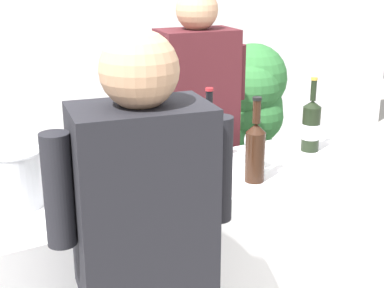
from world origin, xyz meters
The scene contains 11 objects.
wall_back centered at (0.00, 2.60, 1.40)m, with size 8.00×0.10×2.80m, color white.
counter centered at (0.00, 0.00, 0.48)m, with size 2.49×0.52×0.96m, color white.
wine_bottle_0 centered at (0.21, 0.12, 1.09)m, with size 0.08×0.08×0.34m.
wine_bottle_1 centered at (-0.14, -0.05, 1.08)m, with size 0.08×0.08×0.33m.
wine_bottle_2 centered at (0.26, -0.15, 1.09)m, with size 0.08×0.08×0.35m.
wine_bottle_4 centered at (0.72, 0.04, 1.08)m, with size 0.09×0.09×0.35m.
wine_bottle_5 centered at (-0.25, 0.03, 1.09)m, with size 0.08×0.08×0.34m.
wine_glass centered at (0.33, -0.04, 1.08)m, with size 0.08×0.08×0.18m.
ice_bucket centered at (-0.63, 0.09, 1.06)m, with size 0.22×0.22×0.21m.
person_server centered at (0.39, 0.54, 0.83)m, with size 0.54×0.28×1.68m.
potted_shrub centered at (0.97, 0.89, 0.82)m, with size 0.54×0.47×1.33m.
Camera 1 is at (-0.99, -1.86, 1.81)m, focal length 52.19 mm.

